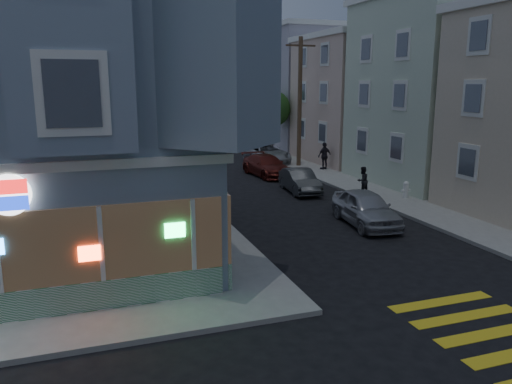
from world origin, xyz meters
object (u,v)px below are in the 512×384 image
street_tree_near (272,109)px  parked_car_a (366,208)px  fire_hydrant (406,189)px  utility_pole (300,100)px  traffic_signal (165,187)px  street_tree_far (243,105)px  pedestrian_b (325,156)px  pedestrian_a (362,181)px  parked_car_b (300,181)px  parked_car_c (267,166)px  parked_car_d (267,153)px

street_tree_near → parked_car_a: street_tree_near is taller
parked_car_a → fire_hydrant: size_ratio=5.03×
street_tree_near → parked_car_a: size_ratio=1.21×
utility_pole → traffic_signal: 22.94m
street_tree_far → pedestrian_b: bearing=-87.2°
parked_car_a → pedestrian_a: bearing=67.2°
street_tree_near → parked_car_b: size_ratio=1.33×
parked_car_b → fire_hydrant: (4.40, -3.63, -0.05)m
pedestrian_a → pedestrian_b: pedestrian_b is taller
street_tree_near → parked_car_c: street_tree_near is taller
utility_pole → parked_car_d: 5.09m
parked_car_b → fire_hydrant: bearing=-33.8°
utility_pole → street_tree_near: 6.06m
street_tree_far → traffic_signal: size_ratio=1.20×
utility_pole → street_tree_far: 14.03m
parked_car_a → utility_pole: bearing=83.7°
street_tree_near → fire_hydrant: size_ratio=6.07×
street_tree_far → parked_car_c: (-3.60, -16.50, -3.24)m
street_tree_near → pedestrian_a: size_ratio=3.55×
street_tree_far → parked_car_d: street_tree_far is taller
utility_pole → traffic_signal: size_ratio=2.04×
pedestrian_b → parked_car_c: bearing=-9.5°
pedestrian_a → utility_pole: bearing=-112.7°
utility_pole → traffic_signal: (-12.58, -19.11, -1.66)m
utility_pole → pedestrian_b: utility_pole is taller
utility_pole → parked_car_b: 9.53m
pedestrian_a → pedestrian_b: 8.07m
street_tree_far → parked_car_c: size_ratio=1.11×
parked_car_d → fire_hydrant: (2.47, -14.21, -0.13)m
parked_car_d → traffic_signal: size_ratio=1.21×
fire_hydrant → pedestrian_a: bearing=138.9°
traffic_signal → parked_car_b: bearing=41.9°
parked_car_b → parked_car_d: bearing=85.4°
pedestrian_b → street_tree_far: bearing=-101.4°
street_tree_near → street_tree_far: (0.00, 8.00, 0.00)m
pedestrian_a → parked_car_a: (-2.70, -4.79, -0.15)m
utility_pole → parked_car_d: (-1.47, 2.70, -4.05)m
parked_car_a → fire_hydrant: 5.51m
street_tree_far → parked_car_a: size_ratio=1.21×
street_tree_near → pedestrian_a: street_tree_near is taller
parked_car_b → street_tree_near: bearing=81.2°
utility_pole → fire_hydrant: (1.00, -11.51, -4.19)m
pedestrian_b → parked_car_d: (-2.47, 4.84, -0.34)m
utility_pole → street_tree_near: utility_pole is taller
parked_car_d → street_tree_far: bearing=82.0°
street_tree_far → pedestrian_a: street_tree_far is taller
parked_car_a → parked_car_b: parked_car_a is taller
pedestrian_a → parked_car_c: bearing=-89.0°
utility_pole → traffic_signal: bearing=-123.4°
parked_car_a → fire_hydrant: bearing=43.6°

